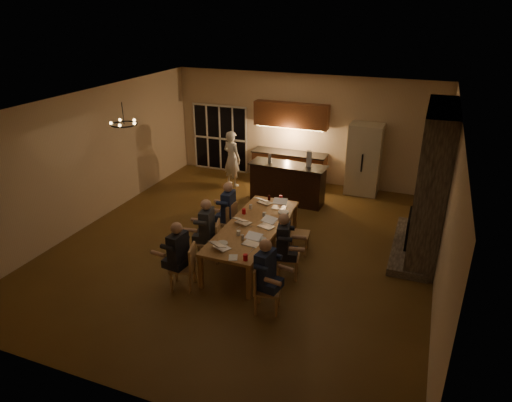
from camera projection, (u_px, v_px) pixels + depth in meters
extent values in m
plane|color=brown|center=(245.00, 246.00, 10.26)|extent=(9.00, 9.00, 0.00)
cube|color=#CFB592|center=(303.00, 129.00, 13.48)|extent=(8.00, 0.04, 3.20)
cube|color=#CFB592|center=(90.00, 158.00, 10.96)|extent=(0.04, 9.00, 3.20)
cube|color=#CFB592|center=(448.00, 208.00, 8.28)|extent=(0.04, 9.00, 3.20)
cube|color=white|center=(243.00, 103.00, 8.97)|extent=(8.00, 9.00, 0.04)
cube|color=black|center=(220.00, 138.00, 14.56)|extent=(1.86, 0.08, 2.10)
cube|color=#746A5B|center=(432.00, 184.00, 9.41)|extent=(0.58, 2.50, 3.20)
cube|color=beige|center=(364.00, 159.00, 12.77)|extent=(0.90, 0.68, 2.00)
cube|color=tan|center=(253.00, 241.00, 9.70)|extent=(1.10, 3.04, 0.75)
cube|color=black|center=(288.00, 183.00, 12.34)|extent=(2.08, 0.75, 1.08)
imported|color=white|center=(232.00, 159.00, 13.36)|extent=(0.71, 0.59, 1.67)
torus|color=black|center=(124.00, 124.00, 9.30)|extent=(0.54, 0.54, 0.03)
cylinder|color=silver|center=(239.00, 233.00, 9.12)|extent=(0.09, 0.09, 0.10)
cylinder|color=silver|center=(264.00, 215.00, 9.91)|extent=(0.08, 0.08, 0.10)
cylinder|color=silver|center=(251.00, 207.00, 10.29)|extent=(0.07, 0.07, 0.10)
cylinder|color=red|center=(245.00, 257.00, 8.22)|extent=(0.09, 0.09, 0.12)
cylinder|color=red|center=(244.00, 211.00, 10.04)|extent=(0.08, 0.08, 0.12)
cylinder|color=red|center=(281.00, 198.00, 10.73)|extent=(0.09, 0.09, 0.12)
cylinder|color=#B2B2B7|center=(242.00, 238.00, 8.91)|extent=(0.07, 0.07, 0.12)
cylinder|color=#3F0F0C|center=(269.00, 198.00, 10.74)|extent=(0.07, 0.07, 0.12)
cylinder|color=silver|center=(261.00, 239.00, 8.95)|extent=(0.22, 0.22, 0.02)
cylinder|color=silver|center=(222.00, 243.00, 8.81)|extent=(0.23, 0.23, 0.02)
cylinder|color=silver|center=(283.00, 212.00, 10.12)|extent=(0.25, 0.25, 0.02)
cube|color=white|center=(233.00, 258.00, 8.32)|extent=(0.23, 0.27, 0.01)
cylinder|color=#99999E|center=(270.00, 158.00, 12.21)|extent=(0.09, 0.09, 0.24)
cube|color=silver|center=(309.00, 159.00, 11.91)|extent=(0.16, 0.16, 0.41)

